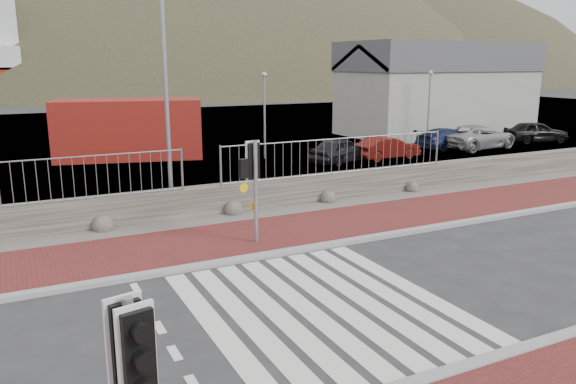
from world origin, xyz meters
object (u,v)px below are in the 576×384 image
car_a (341,150)px  car_e (536,132)px  streetlight (169,78)px  car_b (387,148)px  car_c (448,139)px  shipping_container (129,129)px  car_d (478,137)px  traffic_signal_far (254,170)px  traffic_signal_near (132,369)px

car_a → car_e: car_e is taller
streetlight → car_e: (22.98, 5.81, -3.50)m
streetlight → car_b: 13.30m
car_c → car_e: (6.33, -0.34, 0.06)m
shipping_container → car_e: bearing=0.7°
streetlight → shipping_container: bearing=67.5°
shipping_container → car_a: size_ratio=1.99×
car_c → car_d: size_ratio=0.84×
car_c → shipping_container: bearing=67.1°
car_d → car_e: size_ratio=1.27×
streetlight → car_a: 11.21m
traffic_signal_far → streetlight: 4.79m
car_c → car_d: bearing=-119.5°
traffic_signal_far → car_c: bearing=-153.3°
traffic_signal_far → car_b: traffic_signal_far is taller
traffic_signal_far → car_d: size_ratio=0.58×
car_e → streetlight: bearing=119.3°
car_b → car_c: bearing=-79.2°
shipping_container → car_e: 22.79m
car_a → shipping_container: bearing=36.4°
streetlight → car_d: 19.28m
traffic_signal_far → car_b: 14.28m
car_c → traffic_signal_near: bearing=125.7°
shipping_container → car_c: shipping_container is taller
traffic_signal_far → car_d: traffic_signal_far is taller
traffic_signal_near → shipping_container: (4.43, 22.93, -0.41)m
traffic_signal_far → streetlight: streetlight is taller
car_b → car_e: (11.18, 0.83, 0.07)m
car_b → car_c: car_c is taller
shipping_container → traffic_signal_far: bearing=-75.8°
traffic_signal_near → car_e: (26.63, 17.82, -1.21)m
car_b → car_e: car_e is taller
car_a → car_c: bearing=-102.0°
car_d → car_a: bearing=84.7°
car_e → traffic_signal_near: bearing=138.9°
traffic_signal_near → car_a: traffic_signal_near is taller
car_a → streetlight: bearing=99.6°
car_a → car_d: bearing=-107.4°
car_a → car_b: bearing=-113.9°
car_b → streetlight: bearing=110.1°
shipping_container → car_a: shipping_container is taller
traffic_signal_near → car_e: traffic_signal_near is taller
car_b → traffic_signal_near: bearing=135.0°
traffic_signal_near → car_a: bearing=40.5°
traffic_signal_near → streetlight: 12.76m
car_c → streetlight: bearing=104.1°
shipping_container → car_e: size_ratio=1.87×
traffic_signal_near → car_e: bearing=21.3°
car_d → car_b: bearing=87.3°
shipping_container → car_b: bearing=-14.7°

